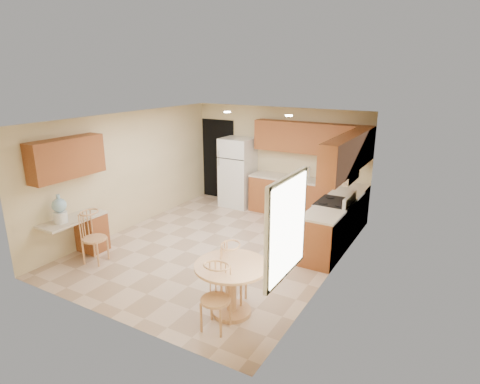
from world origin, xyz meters
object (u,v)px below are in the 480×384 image
Objects in this scene: refrigerator at (238,172)px; stove at (333,223)px; dining_table at (232,282)px; chair_table_a at (231,271)px; chair_table_b at (212,295)px; water_crock at (60,210)px; chair_desk at (89,234)px.

refrigerator is 3.15m from stove.
dining_table is 1.12× the size of chair_table_a.
dining_table is at bearing 19.44° from chair_table_a.
chair_table_b is at bearing -5.73° from chair_table_a.
water_crock is (-1.05, -4.33, 0.14)m from refrigerator.
refrigerator is at bearing -166.44° from chair_table_a.
refrigerator is 4.46m from water_crock.
stove is 2.13× the size of water_crock.
chair_desk is (-3.47, -2.91, 0.11)m from stove.
chair_table_a is at bearing 78.55° from chair_desk.
chair_table_a is at bearing -60.97° from refrigerator.
dining_table is at bearing -60.72° from refrigerator.
refrigerator is at bearing -69.20° from chair_table_b.
chair_desk is 0.65m from water_crock.
dining_table is at bearing 75.33° from chair_desk.
refrigerator is 1.83× the size of chair_desk.
dining_table is at bearing -100.02° from stove.
chair_desk is at bearing -16.50° from chair_table_b.
dining_table is 3.44m from water_crock.
chair_table_b is at bearing 65.85° from chair_desk.
chair_desk is at bearing -103.45° from chair_table_a.
chair_desk is at bearing 23.81° from water_crock.
chair_desk is 1.85× the size of water_crock.
refrigerator is 5.25m from chair_table_b.
chair_desk is at bearing -98.26° from refrigerator.
water_crock is (-3.92, -3.11, 0.53)m from stove.
chair_desk reaches higher than chair_table_b.
chair_table_a is at bearing 124.92° from dining_table.
chair_table_a is 1.02× the size of chair_table_b.
chair_table_a is (-0.64, -2.81, 0.10)m from stove.
water_crock is (-3.29, -0.30, 0.44)m from chair_table_a.
refrigerator reaches higher than chair_desk.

